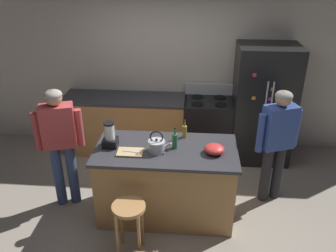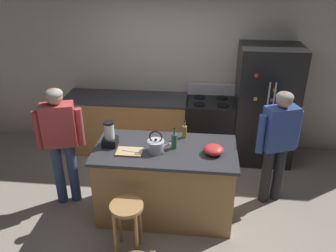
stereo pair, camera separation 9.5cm
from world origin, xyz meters
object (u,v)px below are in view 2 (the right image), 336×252
Objects in this scene: person_by_island_left at (60,137)px; blender_appliance at (110,136)px; kitchen_island at (165,181)px; tea_kettle at (156,145)px; bar_stool at (127,215)px; bottle_vinegar at (185,131)px; bottle_olive_oil at (174,140)px; chef_knife at (131,151)px; refrigerator at (265,106)px; person_by_sink_right at (278,138)px; mixing_bowl at (213,150)px; stove_range at (209,128)px; cutting_board at (129,152)px.

person_by_island_left reaches higher than blender_appliance.
kitchen_island is 6.14× the size of tea_kettle.
bar_stool is 2.35× the size of tea_kettle.
bottle_olive_oil is (-0.10, -0.28, 0.02)m from bottle_vinegar.
blender_appliance is 0.33m from chef_knife.
bottle_vinegar reaches higher than chef_knife.
refrigerator is 1.09m from person_by_sink_right.
person_by_island_left is 1.55m from bottle_vinegar.
person_by_sink_right is 1.34m from bottle_olive_oil.
blender_appliance is 1.35× the size of mixing_bowl.
bottle_olive_oil is at bearing 14.88° from kitchen_island.
mixing_bowl is (1.23, -0.06, -0.08)m from blender_appliance.
bottle_olive_oil reaches higher than bottle_vinegar.
person_by_sink_right is (2.70, 0.31, -0.03)m from person_by_island_left.
blender_appliance is at bearing -143.76° from refrigerator.
stove_range reaches higher than chef_knife.
person_by_sink_right reaches higher than bottle_olive_oil.
person_by_sink_right reaches higher than kitchen_island.
cutting_board is (-0.30, -0.06, -0.07)m from tea_kettle.
bottle_vinegar is 0.79× the size of cutting_board.
chef_knife is at bearing -160.90° from kitchen_island.
person_by_sink_right reaches higher than mixing_bowl.
kitchen_island is 1.51m from person_by_sink_right.
bottle_olive_oil is at bearing 17.56° from cutting_board.
refrigerator is 3.04m from person_by_island_left.
bottle_vinegar is at bearing -134.30° from refrigerator.
blender_appliance is at bearing 177.10° from mixing_bowl.
bottle_olive_oil reaches higher than mixing_bowl.
cutting_board reaches higher than bar_stool.
person_by_island_left is 0.95m from cutting_board.
refrigerator is 1.67m from bottle_vinegar.
person_by_sink_right is at bearing 6.45° from person_by_island_left.
stove_range is at bearing 69.52° from chef_knife.
bar_stool is at bearing -76.38° from chef_knife.
kitchen_island is 6.13× the size of bottle_olive_oil.
person_by_island_left is at bearing 175.13° from mixing_bowl.
person_by_island_left is at bearing -152.66° from refrigerator.
bottle_olive_oil is at bearing 1.61° from blender_appliance.
kitchen_island is at bearing -132.45° from refrigerator.
blender_appliance is (-1.21, -1.52, 0.60)m from stove_range.
kitchen_island is 0.67m from bottle_vinegar.
person_by_island_left is 0.68m from blender_appliance.
person_by_island_left reaches higher than tea_kettle.
person_by_sink_right is at bearing 11.20° from blender_appliance.
blender_appliance is (-0.67, 0.01, 0.61)m from kitchen_island.
mixing_bowl is at bearing 13.37° from chef_knife.
person_by_sink_right is at bearing 32.84° from bar_stool.
person_by_sink_right reaches higher than bottle_vinegar.
person_by_sink_right reaches higher than chef_knife.
blender_appliance is at bearing -8.51° from person_by_island_left.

